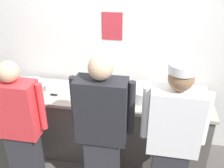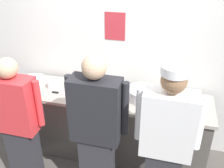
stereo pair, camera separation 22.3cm
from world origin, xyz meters
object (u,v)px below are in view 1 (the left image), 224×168
at_px(chef_center, 102,132).
at_px(squeeze_bottle_secondary, 88,82).
at_px(mixing_bowl_steel, 143,93).
at_px(chef_near_left, 20,128).
at_px(plate_stack_front, 32,82).
at_px(plate_stack_rear, 176,102).
at_px(chefs_knife, 59,95).
at_px(ramekin_yellow_sauce, 78,85).
at_px(ramekin_red_sauce, 84,100).
at_px(sheet_tray, 108,96).
at_px(chef_far_right, 172,140).
at_px(squeeze_bottle_primary, 22,91).
at_px(deli_cup, 48,87).

relative_size(chef_center, squeeze_bottle_secondary, 8.85).
bearing_deg(mixing_bowl_steel, chef_near_left, -148.42).
bearing_deg(chef_center, plate_stack_front, 144.37).
bearing_deg(plate_stack_rear, chefs_knife, -178.29).
relative_size(squeeze_bottle_secondary, ramekin_yellow_sauce, 2.23).
height_order(mixing_bowl_steel, ramekin_red_sauce, mixing_bowl_steel).
bearing_deg(sheet_tray, chef_far_right, -42.10).
bearing_deg(chefs_knife, ramekin_yellow_sauce, 60.45).
relative_size(chef_near_left, ramekin_yellow_sauce, 18.45).
xyz_separation_m(squeeze_bottle_primary, ramekin_yellow_sauce, (0.59, 0.37, -0.06)).
xyz_separation_m(chef_near_left, plate_stack_rear, (1.63, 0.66, 0.09)).
distance_m(squeeze_bottle_secondary, ramekin_yellow_sauce, 0.17).
height_order(mixing_bowl_steel, deli_cup, mixing_bowl_steel).
distance_m(plate_stack_rear, ramekin_yellow_sauce, 1.29).
relative_size(chef_far_right, chefs_knife, 6.19).
relative_size(sheet_tray, ramekin_yellow_sauce, 4.83).
distance_m(chef_center, chefs_knife, 0.91).
xyz_separation_m(squeeze_bottle_secondary, deli_cup, (-0.50, -0.14, -0.05)).
distance_m(chef_far_right, mixing_bowl_steel, 0.83).
relative_size(plate_stack_front, mixing_bowl_steel, 0.55).
bearing_deg(plate_stack_front, squeeze_bottle_primary, -85.98).
distance_m(plate_stack_front, deli_cup, 0.29).
relative_size(ramekin_yellow_sauce, deli_cup, 0.94).
xyz_separation_m(plate_stack_front, ramekin_yellow_sauce, (0.61, 0.06, -0.02)).
bearing_deg(squeeze_bottle_primary, chef_near_left, -66.81).
bearing_deg(chef_far_right, ramekin_yellow_sauce, 143.86).
xyz_separation_m(sheet_tray, ramekin_red_sauce, (-0.26, -0.16, 0.01)).
relative_size(chef_near_left, chef_center, 0.93).
xyz_separation_m(chef_center, ramekin_red_sauce, (-0.34, 0.53, 0.02)).
bearing_deg(ramekin_yellow_sauce, squeeze_bottle_primary, -147.76).
xyz_separation_m(chef_far_right, chefs_knife, (-1.36, 0.61, 0.00)).
height_order(mixing_bowl_steel, ramekin_yellow_sauce, mixing_bowl_steel).
height_order(plate_stack_rear, mixing_bowl_steel, mixing_bowl_steel).
bearing_deg(plate_stack_front, mixing_bowl_steel, -2.47).
relative_size(mixing_bowl_steel, chefs_knife, 1.41).
relative_size(chef_center, deli_cup, 18.47).
bearing_deg(chef_near_left, squeeze_bottle_secondary, 58.67).
bearing_deg(plate_stack_rear, squeeze_bottle_secondary, 169.83).
relative_size(chef_center, chef_far_right, 1.01).
relative_size(sheet_tray, chefs_knife, 1.53).
height_order(chef_near_left, chefs_knife, chef_near_left).
bearing_deg(ramekin_red_sauce, mixing_bowl_steel, 17.68).
relative_size(plate_stack_rear, deli_cup, 2.08).
distance_m(plate_stack_front, ramekin_red_sauce, 0.84).
distance_m(chef_near_left, chef_far_right, 1.58).
distance_m(squeeze_bottle_primary, ramekin_yellow_sauce, 0.70).
height_order(chef_center, ramekin_red_sauce, chef_center).
bearing_deg(chef_near_left, deli_cup, 88.05).
relative_size(plate_stack_rear, sheet_tray, 0.46).
xyz_separation_m(mixing_bowl_steel, squeeze_bottle_secondary, (-0.72, 0.10, 0.03)).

